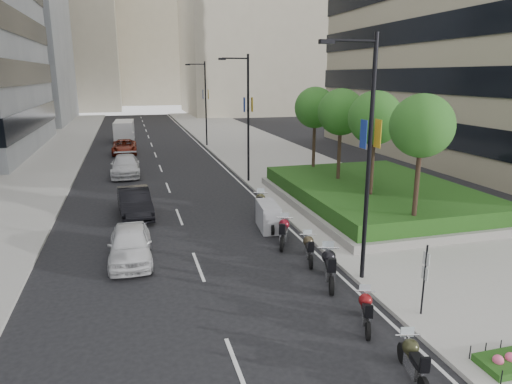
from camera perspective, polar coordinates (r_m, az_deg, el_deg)
name	(u,v)px	position (r m, az deg, el deg)	size (l,w,h in m)	color
ground	(261,308)	(15.82, 0.57, -14.30)	(160.00, 160.00, 0.00)	black
sidewalk_right	(263,153)	(45.82, 0.94, 4.96)	(10.00, 100.00, 0.15)	#9E9B93
sidewalk_left	(35,163)	(44.71, -25.87, 3.27)	(8.00, 100.00, 0.15)	#9E9B93
lane_edge	(211,156)	(44.63, -5.62, 4.55)	(0.12, 100.00, 0.01)	silver
lane_centre	(157,158)	(44.05, -12.31, 4.15)	(0.12, 100.00, 0.01)	silver
building_cream_right	(255,21)	(97.40, -0.11, 20.55)	(28.00, 24.00, 36.00)	#B7AD93
building_cream_left	(55,31)	(114.58, -23.86, 17.96)	(26.00, 24.00, 34.00)	#B7AD93
building_cream_centre	(144,31)	(133.94, -13.79, 18.91)	(30.00, 24.00, 38.00)	#B7AD93
planter	(375,200)	(28.09, 14.63, -1.02)	(10.00, 14.00, 0.40)	gray
hedge	(375,191)	(27.94, 14.71, 0.16)	(9.40, 13.40, 0.80)	#1B4614
tree_0	(422,126)	(21.40, 20.03, 7.72)	(2.80, 2.80, 6.30)	#332319
tree_1	(375,118)	(24.75, 14.66, 8.91)	(2.80, 2.80, 6.30)	#332319
tree_2	(341,112)	(28.27, 10.57, 9.76)	(2.80, 2.80, 6.30)	#332319
tree_3	(315,108)	(31.90, 7.39, 10.39)	(2.80, 2.80, 6.30)	#332319
lamp_post_0	(366,149)	(16.61, 13.55, 5.23)	(2.34, 0.45, 9.00)	black
lamp_post_1	(246,112)	(32.43, -1.25, 9.93)	(2.34, 0.45, 9.00)	black
lamp_post_2	(204,99)	(50.03, -6.49, 11.42)	(2.34, 0.45, 9.00)	black
parking_sign	(425,276)	(15.53, 20.32, -9.85)	(0.06, 0.32, 2.50)	black
motorcycle_0	(413,360)	(13.04, 19.02, -19.27)	(0.73, 1.99, 1.00)	black
motorcycle_1	(366,311)	(14.98, 13.55, -14.21)	(0.93, 1.88, 0.99)	black
motorcycle_2	(329,267)	(17.46, 9.14, -9.23)	(1.05, 2.38, 1.23)	black
motorcycle_3	(309,249)	(19.36, 6.61, -7.04)	(0.80, 2.03, 1.03)	black
motorcycle_4	(284,232)	(21.08, 3.46, -4.97)	(1.12, 2.16, 1.15)	black
motorcycle_5	(268,217)	(23.03, 1.53, -3.08)	(1.13, 2.37, 1.36)	black
motorcycle_6	(260,204)	(25.26, 0.55, -1.57)	(1.01, 2.36, 1.21)	black
car_a	(130,244)	(19.90, -15.45, -6.30)	(1.75, 4.34, 1.48)	silver
car_b	(135,202)	(26.06, -14.94, -1.26)	(1.65, 4.72, 1.56)	black
car_c	(125,166)	(36.96, -16.01, 3.20)	(2.15, 5.30, 1.54)	silver
car_d	(124,147)	(47.19, -16.13, 5.44)	(2.33, 5.06, 1.41)	maroon
delivery_van	(124,132)	(56.47, -16.14, 7.24)	(2.41, 5.68, 2.34)	white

